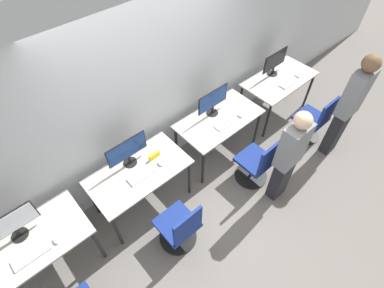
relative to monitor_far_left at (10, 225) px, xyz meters
The scene contains 24 objects.
ground_plane 2.35m from the monitor_far_left, 13.00° to the right, with size 20.00×20.00×0.00m, color slate.
wall_back 2.16m from the monitor_far_left, ahead, with size 12.00×0.05×2.80m.
desk_far_left 0.34m from the monitor_far_left, 90.00° to the right, with size 1.24×0.68×0.74m.
monitor_far_left is the anchor object (origin of this frame).
keyboard_far_left 0.36m from the monitor_far_left, 90.00° to the right, with size 0.36×0.14×0.02m.
mouse_far_left 0.45m from the monitor_far_left, 50.86° to the right, with size 0.06×0.09×0.03m.
desk_left 1.43m from the monitor_far_left, ahead, with size 1.24×0.68×0.74m.
monitor_left 1.39m from the monitor_far_left, ahead, with size 0.54×0.17×0.40m.
keyboard_left 1.43m from the monitor_far_left, ahead, with size 0.36×0.14×0.02m.
mouse_left 1.69m from the monitor_far_left, ahead, with size 0.06×0.09×0.03m.
office_chair_left 1.78m from the monitor_far_left, 32.64° to the right, with size 0.48×0.48×0.86m.
desk_right 2.80m from the monitor_far_left, ahead, with size 1.24×0.68×0.74m.
monitor_right 2.78m from the monitor_far_left, ahead, with size 0.54×0.17×0.40m.
keyboard_right 2.81m from the monitor_far_left, ahead, with size 0.36×0.14×0.02m.
mouse_right 3.06m from the monitor_far_left, ahead, with size 0.06×0.09×0.03m.
office_chair_right 3.04m from the monitor_far_left, 17.35° to the right, with size 0.48×0.48×0.86m.
person_right 3.14m from the monitor_far_left, 23.53° to the right, with size 0.36×0.21×1.57m.
desk_far_right 4.19m from the monitor_far_left, ahead, with size 1.24×0.68×0.74m.
monitor_far_right 4.18m from the monitor_far_left, ahead, with size 0.54×0.17×0.40m.
keyboard_far_right 4.19m from the monitor_far_left, ahead, with size 0.36×0.14×0.02m.
mouse_far_right 4.43m from the monitor_far_left, ahead, with size 0.06×0.09×0.03m.
office_chair_far_right 4.29m from the monitor_far_left, 12.54° to the right, with size 0.48×0.48×0.86m.
person_far_right 4.35m from the monitor_far_left, 17.20° to the right, with size 0.36×0.23×1.73m.
placard_left 1.68m from the monitor_far_left, ahead, with size 0.16×0.03×0.08m.
Camera 1 is at (-1.61, -1.69, 3.73)m, focal length 28.00 mm.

